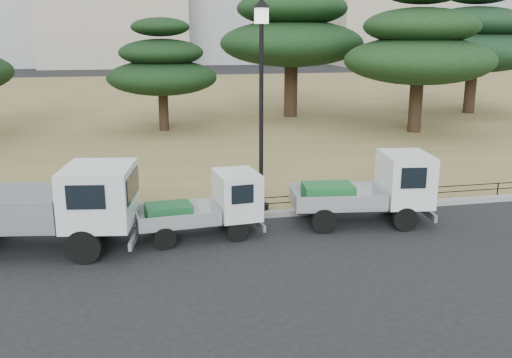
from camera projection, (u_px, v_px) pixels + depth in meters
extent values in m
plane|color=black|center=(274.00, 251.00, 13.81)|extent=(220.00, 220.00, 0.00)
cube|color=olive|center=(174.00, 103.00, 42.73)|extent=(120.00, 56.00, 0.15)
cube|color=gray|center=(251.00, 215.00, 16.25)|extent=(120.00, 0.25, 0.16)
cylinder|color=black|center=(83.00, 247.00, 12.95)|extent=(0.83, 0.30, 0.81)
cylinder|color=black|center=(100.00, 222.00, 14.66)|extent=(0.83, 0.30, 0.81)
cube|color=#2D2D30|center=(35.00, 226.00, 13.69)|extent=(4.62, 1.72, 0.14)
cube|color=silver|center=(99.00, 195.00, 13.57)|extent=(1.88, 2.17, 1.39)
cylinder|color=black|center=(238.00, 231.00, 14.38)|extent=(0.56, 0.20, 0.55)
cylinder|color=black|center=(226.00, 217.00, 15.49)|extent=(0.56, 0.20, 0.55)
cylinder|color=black|center=(165.00, 239.00, 13.84)|extent=(0.56, 0.20, 0.55)
cylinder|color=black|center=(158.00, 223.00, 14.95)|extent=(0.56, 0.20, 0.55)
cube|color=#2D2D30|center=(198.00, 222.00, 14.64)|extent=(3.02, 0.94, 0.13)
cube|color=#AAADB1|center=(177.00, 215.00, 14.42)|extent=(2.15, 1.43, 0.37)
cube|color=silver|center=(237.00, 194.00, 14.79)|extent=(1.15, 1.45, 1.19)
cube|color=#18552B|center=(168.00, 212.00, 14.34)|extent=(1.19, 0.92, 0.41)
cylinder|color=black|center=(405.00, 219.00, 15.13)|extent=(0.67, 0.26, 0.66)
cylinder|color=black|center=(388.00, 203.00, 16.54)|extent=(0.67, 0.26, 0.66)
cylinder|color=black|center=(324.00, 221.00, 14.97)|extent=(0.67, 0.26, 0.66)
cylinder|color=black|center=(314.00, 205.00, 16.37)|extent=(0.67, 0.26, 0.66)
cube|color=#2D2D30|center=(359.00, 206.00, 15.72)|extent=(3.61, 1.29, 0.15)
cube|color=#A4A5AB|center=(337.00, 197.00, 15.60)|extent=(2.62, 1.81, 0.44)
cube|color=silver|center=(405.00, 179.00, 15.62)|extent=(1.44, 1.77, 1.39)
cube|color=#1B612C|center=(328.00, 193.00, 15.55)|extent=(1.46, 1.15, 0.48)
cylinder|color=black|center=(261.00, 206.00, 16.57)|extent=(0.44, 0.44, 0.16)
cylinder|color=black|center=(261.00, 117.00, 15.92)|extent=(0.12, 0.12, 5.05)
cylinder|color=white|center=(261.00, 16.00, 15.24)|extent=(0.40, 0.40, 0.40)
cone|color=black|center=(261.00, 3.00, 15.16)|extent=(0.53, 0.53, 0.25)
cylinder|color=black|center=(250.00, 205.00, 16.32)|extent=(38.00, 0.03, 0.03)
cylinder|color=black|center=(250.00, 199.00, 16.28)|extent=(38.00, 0.03, 0.03)
cylinder|color=black|center=(250.00, 205.00, 16.32)|extent=(0.04, 0.04, 0.40)
cylinder|color=black|center=(164.00, 109.00, 29.81)|extent=(0.51, 0.51, 2.25)
ellipsoid|color=black|center=(162.00, 78.00, 29.41)|extent=(5.67, 5.67, 1.81)
ellipsoid|color=black|center=(161.00, 52.00, 29.10)|extent=(4.33, 4.33, 1.38)
ellipsoid|color=black|center=(160.00, 27.00, 28.78)|extent=(2.99, 2.99, 0.96)
cylinder|color=black|center=(291.00, 87.00, 34.69)|extent=(0.81, 0.81, 3.58)
ellipsoid|color=black|center=(291.00, 43.00, 34.04)|extent=(8.61, 8.61, 2.76)
ellipsoid|color=black|center=(292.00, 8.00, 33.54)|extent=(6.57, 6.57, 2.10)
cylinder|color=black|center=(416.00, 103.00, 29.28)|extent=(0.67, 0.67, 2.97)
ellipsoid|color=#183417|center=(419.00, 60.00, 28.74)|extent=(7.54, 7.54, 2.41)
ellipsoid|color=#183417|center=(421.00, 26.00, 28.33)|extent=(5.76, 5.76, 1.84)
cylinder|color=black|center=(470.00, 88.00, 36.31)|extent=(0.71, 0.71, 3.14)
ellipsoid|color=black|center=(474.00, 52.00, 35.74)|extent=(8.02, 8.02, 2.57)
ellipsoid|color=black|center=(476.00, 23.00, 35.31)|extent=(6.12, 6.12, 1.96)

